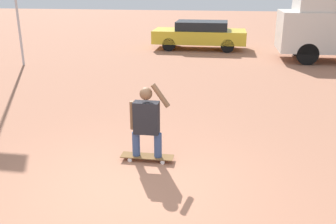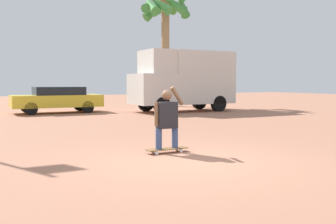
{
  "view_description": "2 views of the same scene",
  "coord_description": "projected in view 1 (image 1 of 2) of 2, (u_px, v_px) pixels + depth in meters",
  "views": [
    {
      "loc": [
        1.4,
        -5.06,
        3.1
      ],
      "look_at": [
        0.4,
        1.42,
        0.82
      ],
      "focal_mm": 40.0,
      "sensor_mm": 36.0,
      "label": 1
    },
    {
      "loc": [
        -3.7,
        -6.27,
        1.55
      ],
      "look_at": [
        0.37,
        1.51,
        0.86
      ],
      "focal_mm": 40.0,
      "sensor_mm": 36.0,
      "label": 2
    }
  ],
  "objects": [
    {
      "name": "person_skateboarder",
      "position": [
        146.0,
        119.0,
        6.62
      ],
      "size": [
        0.72,
        0.22,
        1.38
      ],
      "color": "#384C7A",
      "rests_on": "skateboard"
    },
    {
      "name": "skateboard",
      "position": [
        147.0,
        157.0,
        6.86
      ],
      "size": [
        0.97,
        0.25,
        0.09
      ],
      "color": "brown",
      "rests_on": "ground_plane"
    },
    {
      "name": "ground_plane",
      "position": [
        129.0,
        188.0,
        5.94
      ],
      "size": [
        80.0,
        80.0,
        0.0
      ],
      "primitive_type": "plane",
      "color": "#A36B51"
    },
    {
      "name": "parked_car_yellow",
      "position": [
        200.0,
        34.0,
        18.19
      ],
      "size": [
        4.43,
        1.87,
        1.34
      ],
      "color": "black",
      "rests_on": "ground_plane"
    }
  ]
}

